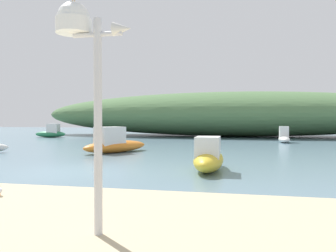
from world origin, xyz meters
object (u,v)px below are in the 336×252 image
object	(u,v)px
mast_structure	(81,43)
motorboat_west_reach	(51,132)
motorboat_centre_water	(114,143)
motorboat_east_reach	(209,157)
motorboat_outer_mooring	(284,137)

from	to	relation	value
mast_structure	motorboat_west_reach	world-z (taller)	mast_structure
motorboat_centre_water	motorboat_west_reach	bearing A→B (deg)	131.58
mast_structure	motorboat_east_reach	distance (m)	8.21
mast_structure	motorboat_outer_mooring	world-z (taller)	mast_structure
motorboat_outer_mooring	motorboat_centre_water	xyz separation A→B (m)	(-10.26, -10.63, 0.07)
mast_structure	motorboat_centre_water	size ratio (longest dim) A/B	0.78
motorboat_outer_mooring	motorboat_east_reach	bearing A→B (deg)	-105.31
motorboat_east_reach	motorboat_centre_water	distance (m)	8.10
mast_structure	motorboat_east_reach	size ratio (longest dim) A/B	0.96
mast_structure	motorboat_centre_water	distance (m)	14.40
motorboat_east_reach	motorboat_centre_water	size ratio (longest dim) A/B	0.80
motorboat_west_reach	motorboat_centre_water	xyz separation A→B (m)	(12.13, -13.68, 0.02)
motorboat_centre_water	motorboat_east_reach	bearing A→B (deg)	-44.23
motorboat_east_reach	motorboat_outer_mooring	world-z (taller)	motorboat_outer_mooring
mast_structure	motorboat_outer_mooring	size ratio (longest dim) A/B	1.32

